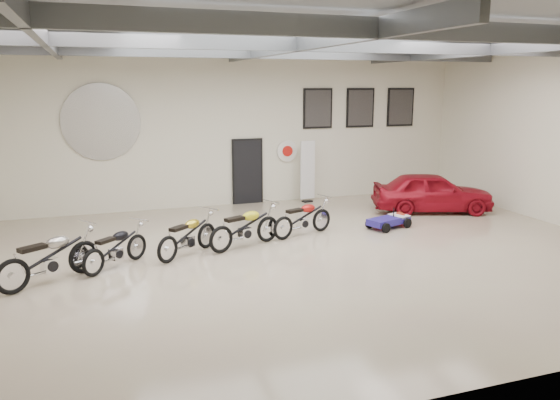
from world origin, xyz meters
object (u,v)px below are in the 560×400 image
object	(u,v)px
motorcycle_red	(303,217)
go_kart	(392,218)
motorcycle_black	(116,247)
vintage_car	(432,192)
banner_stand	(308,173)
motorcycle_silver	(49,256)
motorcycle_yellow	(245,226)
motorcycle_gold	(188,234)

from	to	relation	value
motorcycle_red	go_kart	world-z (taller)	motorcycle_red
motorcycle_black	vintage_car	distance (m)	9.86
banner_stand	motorcycle_black	distance (m)	8.12
motorcycle_black	motorcycle_red	size ratio (longest dim) A/B	0.95
motorcycle_silver	banner_stand	bearing A→B (deg)	2.51
motorcycle_black	go_kart	distance (m)	7.48
motorcycle_red	go_kart	bearing A→B (deg)	-20.59
motorcycle_black	motorcycle_yellow	xyz separation A→B (m)	(3.05, 0.54, 0.06)
motorcycle_silver	motorcycle_gold	xyz separation A→B (m)	(2.91, 0.92, -0.06)
motorcycle_yellow	go_kart	distance (m)	4.40
banner_stand	motorcycle_black	world-z (taller)	banner_stand
motorcycle_gold	motorcycle_red	world-z (taller)	motorcycle_gold
banner_stand	motorcycle_black	bearing A→B (deg)	-153.99
motorcycle_silver	motorcycle_black	bearing A→B (deg)	-9.55
motorcycle_black	go_kart	size ratio (longest dim) A/B	1.18
motorcycle_yellow	motorcycle_black	bearing A→B (deg)	167.93
motorcycle_silver	go_kart	bearing A→B (deg)	-22.49
motorcycle_yellow	banner_stand	bearing A→B (deg)	30.13
motorcycle_yellow	go_kart	bearing A→B (deg)	-15.72
go_kart	motorcycle_black	bearing A→B (deg)	170.20
motorcycle_black	vintage_car	size ratio (longest dim) A/B	0.50
motorcycle_black	motorcycle_red	bearing A→B (deg)	-29.72
banner_stand	motorcycle_silver	xyz separation A→B (m)	(-7.73, -5.47, -0.44)
banner_stand	vintage_car	world-z (taller)	banner_stand
banner_stand	motorcycle_red	world-z (taller)	banner_stand
motorcycle_gold	vintage_car	distance (m)	8.19
motorcycle_silver	motorcycle_gold	distance (m)	3.05
motorcycle_yellow	vintage_car	world-z (taller)	vintage_car
motorcycle_yellow	go_kart	xyz separation A→B (m)	(4.36, 0.49, -0.25)
motorcycle_black	vintage_car	xyz separation A→B (m)	(9.58, 2.32, 0.15)
motorcycle_silver	motorcycle_black	distance (m)	1.41
go_kart	vintage_car	bearing A→B (deg)	13.13
banner_stand	vintage_car	bearing A→B (deg)	-51.05
motorcycle_silver	motorcycle_red	xyz separation A→B (m)	(6.06, 1.62, -0.07)
motorcycle_black	motorcycle_gold	bearing A→B (deg)	-29.64
motorcycle_gold	vintage_car	world-z (taller)	vintage_car
motorcycle_yellow	vintage_car	distance (m)	6.77
banner_stand	motorcycle_red	size ratio (longest dim) A/B	1.05
banner_stand	motorcycle_gold	bearing A→B (deg)	-147.98
banner_stand	motorcycle_yellow	xyz separation A→B (m)	(-3.39, -4.38, -0.47)
go_kart	vintage_car	world-z (taller)	vintage_car
motorcycle_gold	go_kart	bearing A→B (deg)	-32.22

